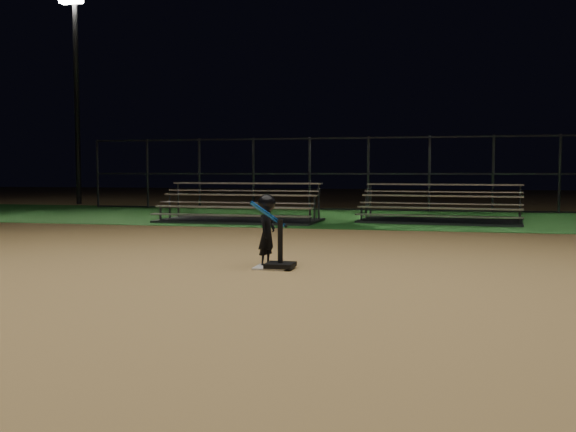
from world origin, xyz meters
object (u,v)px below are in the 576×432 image
object	(u,v)px
bleacher_left	(240,214)
light_pole_left	(76,82)
child_batter	(267,228)
bleacher_right	(440,215)
home_plate	(272,267)
batting_tee	(280,259)

from	to	relation	value
bleacher_left	light_pole_left	bearing A→B (deg)	142.52
child_batter	bleacher_right	distance (m)	8.76
bleacher_left	bleacher_right	world-z (taller)	bleacher_left
home_plate	batting_tee	size ratio (longest dim) A/B	0.69
home_plate	batting_tee	bearing A→B (deg)	-17.62
home_plate	bleacher_right	xyz separation A→B (m)	(2.32, 8.56, 0.19)
bleacher_right	bleacher_left	bearing A→B (deg)	-163.32
bleacher_right	light_pole_left	xyz separation A→B (m)	(-14.32, 6.38, 4.74)
home_plate	bleacher_left	distance (m)	8.15
child_batter	bleacher_left	distance (m)	7.97
batting_tee	light_pole_left	world-z (taller)	light_pole_left
light_pole_left	bleacher_right	bearing A→B (deg)	-24.02
child_batter	bleacher_right	size ratio (longest dim) A/B	0.24
home_plate	light_pole_left	xyz separation A→B (m)	(-12.00, 14.94, 4.93)
child_batter	bleacher_right	world-z (taller)	child_batter
bleacher_left	bleacher_right	xyz separation A→B (m)	(5.16, 0.93, -0.01)
child_batter	batting_tee	bearing A→B (deg)	-118.84
bleacher_right	child_batter	bearing A→B (deg)	-99.60
bleacher_left	home_plate	bearing A→B (deg)	-68.48
home_plate	light_pole_left	world-z (taller)	light_pole_left
batting_tee	bleacher_right	xyz separation A→B (m)	(2.18, 8.60, 0.07)
light_pole_left	home_plate	bearing A→B (deg)	-51.23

